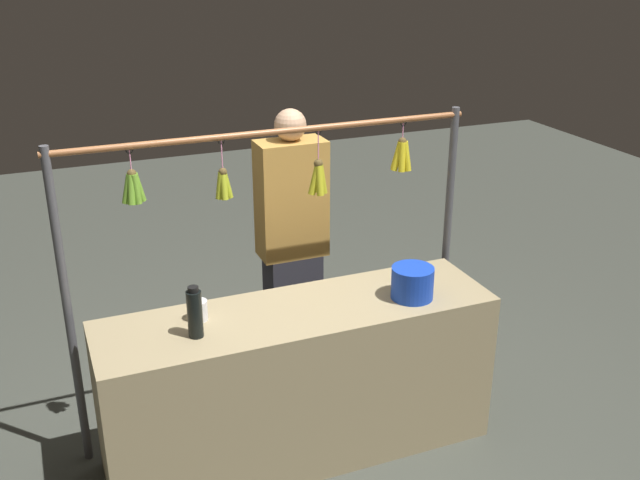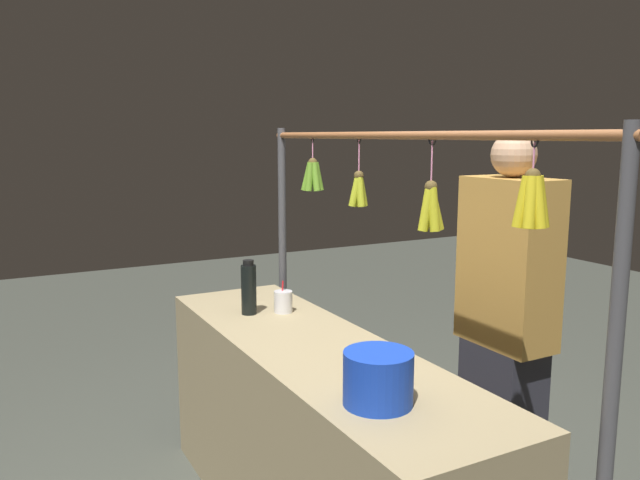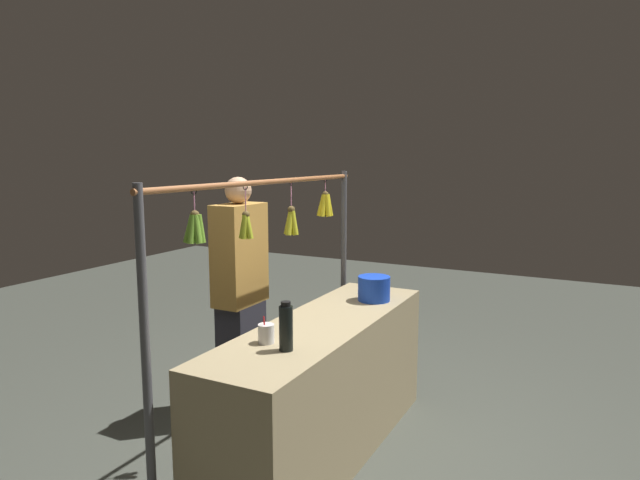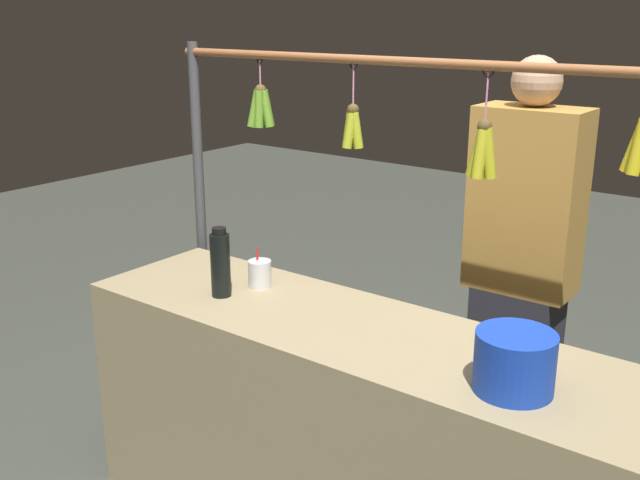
# 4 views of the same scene
# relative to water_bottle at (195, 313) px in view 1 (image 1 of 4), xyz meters

# --- Properties ---
(ground_plane) EXTENTS (12.00, 12.00, 0.00)m
(ground_plane) POSITION_rel_water_bottle_xyz_m (-0.53, -0.06, -0.97)
(ground_plane) COLOR #40443C
(market_counter) EXTENTS (2.03, 0.56, 0.85)m
(market_counter) POSITION_rel_water_bottle_xyz_m (-0.53, -0.06, -0.55)
(market_counter) COLOR tan
(market_counter) RESTS_ON ground
(display_rack) EXTENTS (2.21, 0.11, 1.72)m
(display_rack) POSITION_rel_water_bottle_xyz_m (-0.56, -0.43, 0.22)
(display_rack) COLOR #4C4C51
(display_rack) RESTS_ON ground
(water_bottle) EXTENTS (0.07, 0.07, 0.26)m
(water_bottle) POSITION_rel_water_bottle_xyz_m (0.00, 0.00, 0.00)
(water_bottle) COLOR black
(water_bottle) RESTS_ON market_counter
(blue_bucket) EXTENTS (0.22, 0.22, 0.17)m
(blue_bucket) POSITION_rel_water_bottle_xyz_m (-1.13, 0.03, -0.04)
(blue_bucket) COLOR blue
(blue_bucket) RESTS_ON market_counter
(drink_cup) EXTENTS (0.09, 0.09, 0.15)m
(drink_cup) POSITION_rel_water_bottle_xyz_m (-0.05, -0.15, -0.07)
(drink_cup) COLOR silver
(drink_cup) RESTS_ON market_counter
(vendor_person) EXTENTS (0.40, 0.22, 1.69)m
(vendor_person) POSITION_rel_water_bottle_xyz_m (-0.79, -0.84, -0.14)
(vendor_person) COLOR #2D2D38
(vendor_person) RESTS_ON ground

